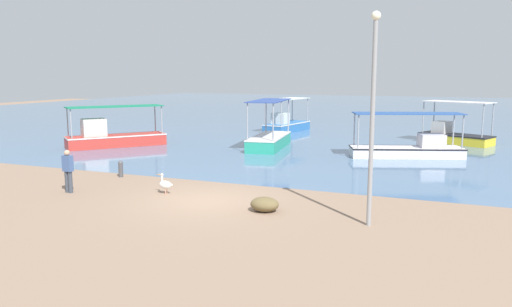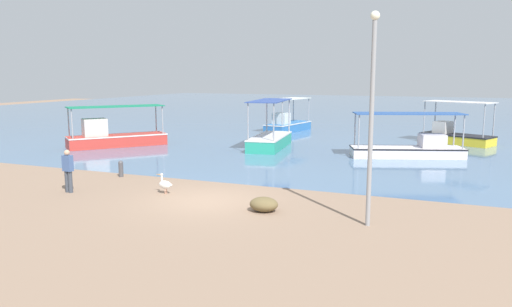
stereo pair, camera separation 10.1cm
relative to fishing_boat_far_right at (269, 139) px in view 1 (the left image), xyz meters
The scene contains 12 objects.
ground 13.57m from the fishing_boat_far_right, 79.38° to the right, with size 120.00×120.00×0.00m, color #8E725B.
harbor_water 34.77m from the fishing_boat_far_right, 85.88° to the left, with size 110.00×90.00×0.00m, color slate.
fishing_boat_far_right is the anchor object (origin of this frame).
fishing_boat_far_left 10.01m from the fishing_boat_far_right, 161.39° to the right, with size 5.21×5.83×2.58m.
fishing_boat_outer 12.61m from the fishing_boat_far_right, 31.34° to the left, with size 4.89×3.56×2.79m.
fishing_boat_near_left 8.51m from the fishing_boat_far_right, ahead, with size 6.35×3.64×2.47m.
fishing_boat_near_right 9.22m from the fishing_boat_far_right, 101.77° to the left, with size 2.59×5.31×2.64m.
pelican 12.98m from the fishing_boat_far_right, 87.71° to the right, with size 0.81×0.33×0.80m.
lamp_post 16.78m from the fishing_boat_far_right, 59.07° to the right, with size 0.28×0.28×6.38m.
mooring_bollard 11.36m from the fishing_boat_far_right, 105.74° to the right, with size 0.22×0.22×0.74m.
fisherman_standing 14.53m from the fishing_boat_far_right, 102.27° to the right, with size 0.42×0.25×1.69m.
net_pile 14.74m from the fishing_boat_far_right, 70.29° to the right, with size 0.98×0.83×0.49m, color brown.
Camera 1 is at (8.26, -15.80, 4.57)m, focal length 35.00 mm.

